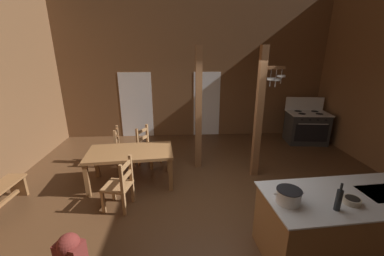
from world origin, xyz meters
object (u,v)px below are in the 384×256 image
at_px(stockpot_on_counter, 289,196).
at_px(mixing_bowl_on_counter, 352,201).
at_px(ladderback_chair_near_window, 123,147).
at_px(dining_table, 130,155).
at_px(ladderback_chair_by_post, 148,147).
at_px(bottle_tall_on_counter, 339,200).
at_px(ladderback_chair_at_table_end, 120,185).
at_px(backpack, 70,254).
at_px(kitchen_island, 342,225).
at_px(stove_range, 306,127).

relative_size(stockpot_on_counter, mixing_bowl_on_counter, 1.85).
bearing_deg(ladderback_chair_near_window, dining_table, -68.69).
distance_m(ladderback_chair_near_window, ladderback_chair_by_post, 0.58).
bearing_deg(bottle_tall_on_counter, mixing_bowl_on_counter, 22.25).
bearing_deg(ladderback_chair_at_table_end, bottle_tall_on_counter, -27.21).
distance_m(stockpot_on_counter, bottle_tall_on_counter, 0.53).
bearing_deg(ladderback_chair_by_post, ladderback_chair_near_window, 179.02).
distance_m(ladderback_chair_near_window, backpack, 3.06).
bearing_deg(ladderback_chair_near_window, ladderback_chair_at_table_end, -79.86).
height_order(kitchen_island, dining_table, kitchen_island).
bearing_deg(stove_range, ladderback_chair_by_post, -165.40).
bearing_deg(kitchen_island, stockpot_on_counter, -173.72).
bearing_deg(stove_range, ladderback_chair_at_table_end, -149.15).
bearing_deg(stockpot_on_counter, ladderback_chair_at_table_end, 151.18).
bearing_deg(stockpot_on_counter, kitchen_island, 6.28).
relative_size(kitchen_island, mixing_bowl_on_counter, 11.15).
height_order(kitchen_island, ladderback_chair_near_window, ladderback_chair_near_window).
height_order(ladderback_chair_near_window, backpack, ladderback_chair_near_window).
relative_size(ladderback_chair_by_post, backpack, 1.59).
height_order(stove_range, ladderback_chair_near_window, stove_range).
relative_size(dining_table, ladderback_chair_at_table_end, 1.86).
xyz_separation_m(stove_range, backpack, (-5.21, -4.25, -0.17)).
distance_m(dining_table, bottle_tall_on_counter, 3.65).
relative_size(stove_range, dining_table, 0.75).
distance_m(kitchen_island, mixing_bowl_on_counter, 0.53).
relative_size(ladderback_chair_at_table_end, stockpot_on_counter, 2.58).
height_order(backpack, stockpot_on_counter, stockpot_on_counter).
distance_m(ladderback_chair_at_table_end, stockpot_on_counter, 2.74).
xyz_separation_m(kitchen_island, mixing_bowl_on_counter, (-0.09, -0.16, 0.50)).
relative_size(kitchen_island, ladderback_chair_by_post, 2.33).
bearing_deg(stove_range, kitchen_island, -112.27).
height_order(dining_table, backpack, dining_table).
height_order(ladderback_chair_by_post, bottle_tall_on_counter, bottle_tall_on_counter).
height_order(kitchen_island, ladderback_chair_at_table_end, ladderback_chair_at_table_end).
relative_size(ladderback_chair_by_post, bottle_tall_on_counter, 2.73).
relative_size(dining_table, bottle_tall_on_counter, 5.09).
xyz_separation_m(ladderback_chair_at_table_end, mixing_bowl_on_counter, (3.11, -1.36, 0.51)).
distance_m(stove_range, mixing_bowl_on_counter, 4.66).
relative_size(ladderback_chair_near_window, ladderback_chair_by_post, 1.00).
xyz_separation_m(ladderback_chair_by_post, bottle_tall_on_counter, (2.58, -3.19, 0.61)).
bearing_deg(ladderback_chair_near_window, mixing_bowl_on_counter, -42.07).
distance_m(ladderback_chair_near_window, mixing_bowl_on_counter, 4.64).
height_order(ladderback_chair_at_table_end, bottle_tall_on_counter, bottle_tall_on_counter).
bearing_deg(stockpot_on_counter, stove_range, 58.93).
distance_m(dining_table, ladderback_chair_near_window, 0.99).
distance_m(dining_table, ladderback_chair_by_post, 0.94).
xyz_separation_m(stove_range, mixing_bowl_on_counter, (-1.78, -4.28, 0.48)).
bearing_deg(backpack, stockpot_on_counter, 0.66).
bearing_deg(ladderback_chair_by_post, ladderback_chair_at_table_end, -99.07).
relative_size(stove_range, ladderback_chair_near_window, 1.39).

